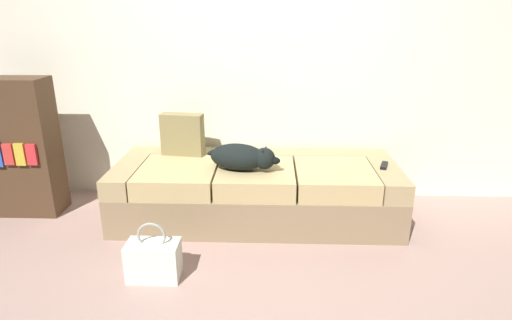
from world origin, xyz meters
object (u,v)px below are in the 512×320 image
Objects in this scene: dog_dark at (243,157)px; handbag at (154,260)px; bookshelf at (19,148)px; throw_pillow at (183,134)px; tv_remote at (384,165)px; couch at (256,191)px.

dog_dark is 0.99m from handbag.
bookshelf is (-1.78, 0.17, 0.00)m from dog_dark.
tv_remote is at bearing -9.04° from throw_pillow.
handbag is (0.01, -1.08, -0.50)m from throw_pillow.
bookshelf reaches higher than tv_remote.
throw_pillow is 1.28m from bookshelf.
couch is 1.06m from handbag.
dog_dark reaches higher than handbag.
tv_remote is 2.85m from bookshelf.
bookshelf is (-2.85, 0.08, 0.09)m from tv_remote.
bookshelf is at bearing 174.49° from dog_dark.
throw_pillow is at bearing 145.83° from dog_dark.
bookshelf reaches higher than throw_pillow.
handbag is at bearing -124.47° from dog_dark.
throw_pillow reaches higher than couch.
handbag is 0.34× the size of bookshelf.
dog_dark is at bearing 55.53° from handbag.
handbag is at bearing -35.39° from bookshelf.
dog_dark is 0.62m from throw_pillow.
dog_dark is at bearing -154.97° from tv_remote.
dog_dark is (-0.10, -0.13, 0.33)m from couch.
bookshelf is at bearing 144.61° from handbag.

